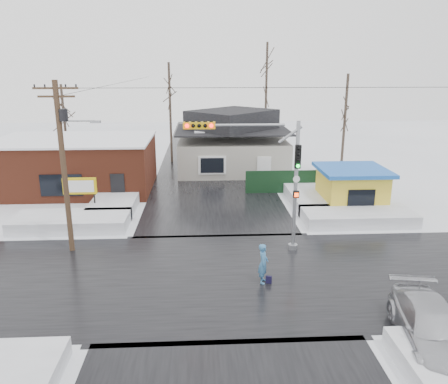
{
  "coord_description": "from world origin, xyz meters",
  "views": [
    {
      "loc": [
        -0.9,
        -18.8,
        9.66
      ],
      "look_at": [
        0.3,
        4.12,
        3.0
      ],
      "focal_mm": 35.0,
      "sensor_mm": 36.0,
      "label": 1
    }
  ],
  "objects_px": {
    "traffic_signal": "(266,169)",
    "car": "(432,328)",
    "marquee_sign": "(80,187)",
    "pedestrian": "(263,264)",
    "utility_pole": "(64,158)",
    "kiosk": "(351,188)"
  },
  "relations": [
    {
      "from": "traffic_signal",
      "to": "car",
      "type": "height_order",
      "value": "traffic_signal"
    },
    {
      "from": "pedestrian",
      "to": "kiosk",
      "type": "bearing_deg",
      "value": -23.3
    },
    {
      "from": "car",
      "to": "pedestrian",
      "type": "bearing_deg",
      "value": 145.46
    },
    {
      "from": "traffic_signal",
      "to": "pedestrian",
      "type": "bearing_deg",
      "value": -99.12
    },
    {
      "from": "utility_pole",
      "to": "car",
      "type": "bearing_deg",
      "value": -31.65
    },
    {
      "from": "utility_pole",
      "to": "kiosk",
      "type": "xyz_separation_m",
      "value": [
        17.43,
        6.49,
        -3.65
      ]
    },
    {
      "from": "traffic_signal",
      "to": "car",
      "type": "distance_m",
      "value": 10.61
    },
    {
      "from": "pedestrian",
      "to": "utility_pole",
      "type": "bearing_deg",
      "value": 79.19
    },
    {
      "from": "car",
      "to": "utility_pole",
      "type": "bearing_deg",
      "value": 157.84
    },
    {
      "from": "traffic_signal",
      "to": "marquee_sign",
      "type": "distance_m",
      "value": 13.42
    },
    {
      "from": "utility_pole",
      "to": "kiosk",
      "type": "height_order",
      "value": "utility_pole"
    },
    {
      "from": "marquee_sign",
      "to": "pedestrian",
      "type": "relative_size",
      "value": 1.35
    },
    {
      "from": "pedestrian",
      "to": "car",
      "type": "relative_size",
      "value": 0.36
    },
    {
      "from": "utility_pole",
      "to": "pedestrian",
      "type": "height_order",
      "value": "utility_pole"
    },
    {
      "from": "kiosk",
      "to": "car",
      "type": "bearing_deg",
      "value": -98.6
    },
    {
      "from": "utility_pole",
      "to": "marquee_sign",
      "type": "distance_m",
      "value": 6.87
    },
    {
      "from": "traffic_signal",
      "to": "marquee_sign",
      "type": "xyz_separation_m",
      "value": [
        -11.43,
        6.53,
        -2.62
      ]
    },
    {
      "from": "utility_pole",
      "to": "pedestrian",
      "type": "relative_size",
      "value": 4.75
    },
    {
      "from": "kiosk",
      "to": "car",
      "type": "xyz_separation_m",
      "value": [
        -2.38,
        -15.77,
        -0.7
      ]
    },
    {
      "from": "utility_pole",
      "to": "kiosk",
      "type": "bearing_deg",
      "value": 20.44
    },
    {
      "from": "kiosk",
      "to": "car",
      "type": "relative_size",
      "value": 0.87
    },
    {
      "from": "utility_pole",
      "to": "marquee_sign",
      "type": "bearing_deg",
      "value": 100.13
    }
  ]
}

